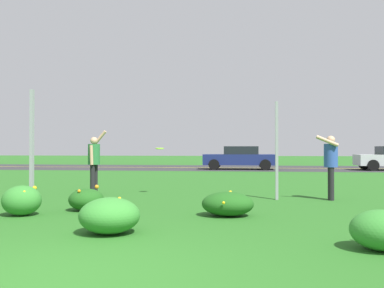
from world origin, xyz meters
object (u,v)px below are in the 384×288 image
sign_post_near_path (32,147)px  person_catcher_blue_shirt (331,161)px  sign_post_by_roadside (277,150)px  car_navy_center_left (240,158)px  person_thrower_green_shirt (94,159)px  frisbee_lime (160,148)px

sign_post_near_path → person_catcher_blue_shirt: bearing=14.5°
sign_post_by_roadside → car_navy_center_left: size_ratio=0.56×
sign_post_by_roadside → person_catcher_blue_shirt: sign_post_by_roadside is taller
person_catcher_blue_shirt → person_thrower_green_shirt: bearing=173.6°
person_thrower_green_shirt → frisbee_lime: size_ratio=7.59×
frisbee_lime → car_navy_center_left: bearing=81.6°
sign_post_near_path → frisbee_lime: sign_post_near_path is taller
person_catcher_blue_shirt → frisbee_lime: 4.63m
car_navy_center_left → sign_post_by_roadside: bearing=-86.0°
sign_post_near_path → person_catcher_blue_shirt: 7.27m
sign_post_near_path → sign_post_by_roadside: 5.94m
sign_post_near_path → frisbee_lime: 3.57m
person_catcher_blue_shirt → car_navy_center_left: person_catcher_blue_shirt is taller
sign_post_by_roadside → person_thrower_green_shirt: (-5.14, 0.82, -0.27)m
sign_post_by_roadside → person_catcher_blue_shirt: (1.35, 0.09, -0.28)m
sign_post_by_roadside → person_catcher_blue_shirt: bearing=3.8°
sign_post_by_roadside → frisbee_lime: sign_post_by_roadside is taller
sign_post_by_roadside → person_thrower_green_shirt: 5.21m
person_thrower_green_shirt → sign_post_near_path: bearing=-101.9°
sign_post_near_path → car_navy_center_left: size_ratio=0.59×
person_thrower_green_shirt → person_catcher_blue_shirt: bearing=-6.4°
person_thrower_green_shirt → person_catcher_blue_shirt: 6.53m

